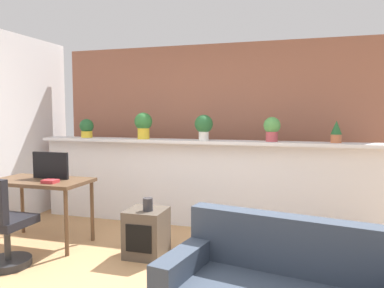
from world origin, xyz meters
The scene contains 14 objects.
divider_wall centered at (0.00, 2.00, 0.56)m, with size 4.63×0.16×1.12m, color silver.
plant_shelf centered at (0.00, 1.96, 1.14)m, with size 4.63×0.35×0.04m, color silver.
brick_wall_behind centered at (0.00, 2.60, 1.25)m, with size 4.63×0.10×2.50m, color #935B47.
potted_plant_0 centered at (-1.71, 1.98, 1.30)m, with size 0.20×0.20×0.27m.
potted_plant_1 centered at (-0.81, 1.95, 1.36)m, with size 0.24×0.24×0.36m.
potted_plant_2 centered at (0.05, 1.94, 1.35)m, with size 0.24×0.24×0.33m.
potted_plant_3 centered at (0.91, 1.97, 1.33)m, with size 0.21×0.21×0.31m.
potted_plant_4 centered at (1.66, 1.99, 1.30)m, with size 0.13×0.13×0.26m.
desk centered at (-1.59, 0.84, 0.67)m, with size 1.10×0.60×0.75m.
tv_monitor centered at (-1.52, 0.92, 0.91)m, with size 0.46×0.04×0.31m, color black.
office_chair centered at (-1.49, 0.13, 0.39)m, with size 0.46×0.47×0.91m.
side_cube_shelf centered at (-0.28, 0.83, 0.25)m, with size 0.40×0.41×0.50m.
vase_on_shelf centered at (-0.24, 0.79, 0.57)m, with size 0.10×0.10×0.13m, color #2D2D33.
book_on_desk centered at (-1.35, 0.69, 0.77)m, with size 0.15×0.13×0.04m, color #B22D33.
Camera 1 is at (1.27, -2.69, 1.51)m, focal length 34.60 mm.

